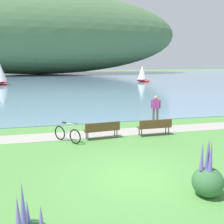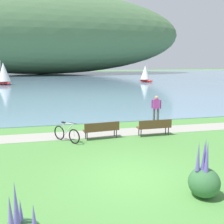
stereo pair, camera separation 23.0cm
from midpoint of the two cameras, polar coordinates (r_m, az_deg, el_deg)
The scene contains 11 objects.
ground_plane at distance 9.11m, azimuth 4.59°, elevation -14.02°, with size 200.00×200.00×0.00m, color #518E42.
bay_water at distance 55.82m, azimuth -10.05°, elevation 7.10°, with size 180.00×80.00×0.04m, color #6B8EA8.
distant_hillside at distance 78.80m, azimuth -15.36°, elevation 16.36°, with size 82.00×28.00×22.81m, color #4C7047.
shoreline_path at distance 14.09m, azimuth -1.96°, elevation -4.73°, with size 60.00×1.50×0.01m, color #A39E93.
park_bench_near_camera at distance 13.03m, azimuth -1.82°, elevation -3.72°, with size 1.84×0.67×0.88m.
park_bench_further_along at distance 13.74m, azimuth 9.77°, elevation -3.08°, with size 1.81×0.52×0.88m.
bicycle_leaning_near_bench at distance 12.77m, azimuth -9.42°, elevation -4.74°, with size 1.18×1.40×1.01m.
person_at_shoreline at distance 16.67m, azimuth 10.08°, elevation 1.03°, with size 0.58×0.34×1.71m.
echium_bush_closest_to_camera at distance 8.18m, azimuth 20.34°, elevation -13.83°, with size 0.90×0.90×1.76m.
sailboat_nearest_to_shore at distance 47.90m, azimuth 7.46°, elevation 8.40°, with size 2.49×2.71×3.28m.
sailboat_mid_bay at distance 45.18m, azimuth -22.59°, elevation 7.83°, with size 3.16×3.01×3.87m.
Camera 2 is at (-2.36, -7.88, 3.88)m, focal length 41.61 mm.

